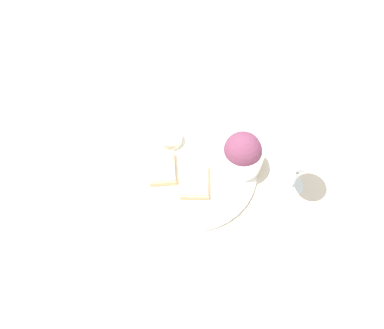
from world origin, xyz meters
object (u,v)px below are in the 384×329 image
Objects in this scene: cheese_toast_far at (162,168)px; wine_glass at (301,165)px; cheese_toast_near at (195,181)px; sauce_ramekin at (170,138)px; salad_bowl at (242,154)px.

cheese_toast_far is 0.63× the size of wine_glass.
cheese_toast_near is 1.01× the size of cheese_toast_far.
cheese_toast_far is (0.03, 0.08, 0.00)m from cheese_toast_near.
wine_glass reaches higher than cheese_toast_near.
sauce_ramekin is 0.66× the size of cheese_toast_near.
cheese_toast_near and cheese_toast_far have the same top height.
sauce_ramekin is 0.32m from wine_glass.
salad_bowl is 1.16× the size of cheese_toast_near.
sauce_ramekin is at bearing 71.39° from salad_bowl.
cheese_toast_near is at bearing 117.91° from salad_bowl.
salad_bowl is 0.14m from wine_glass.
cheese_toast_near is at bearing -150.66° from sauce_ramekin.
wine_glass is (-0.02, -0.31, 0.07)m from cheese_toast_far.
salad_bowl reaches higher than cheese_toast_far.
cheese_toast_near is 0.64× the size of wine_glass.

